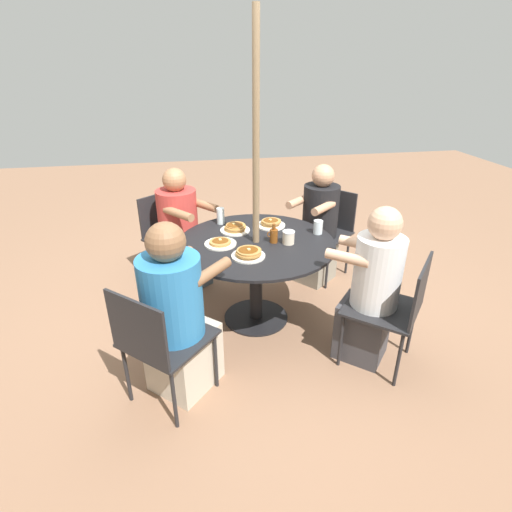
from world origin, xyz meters
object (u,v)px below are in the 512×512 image
object	(u,v)px
diner_west	(371,292)
drinking_glass_b	(318,227)
patio_chair_west	(395,305)
coffee_cup	(288,237)
patio_chair_east	(170,232)
drinking_glass_a	(221,216)
diner_south	(177,319)
syrup_bottle	(274,235)
patio_table	(256,258)
diner_east	(181,235)
pancake_plate_a	(220,243)
patio_chair_south	(158,339)
diner_north	(318,229)
pancake_plate_c	(248,254)
pancake_plate_d	(271,224)
patio_chair_north	(327,227)
pancake_plate_b	(235,228)

from	to	relation	value
diner_west	drinking_glass_b	distance (m)	0.73
patio_chair_west	coffee_cup	bearing A→B (deg)	83.53
patio_chair_east	drinking_glass_a	size ratio (longest dim) A/B	6.11
coffee_cup	patio_chair_east	bearing A→B (deg)	-44.90
diner_south	drinking_glass_b	world-z (taller)	diner_south
patio_chair_east	syrup_bottle	world-z (taller)	syrup_bottle
patio_table	patio_chair_west	bearing A→B (deg)	138.89
diner_east	drinking_glass_b	world-z (taller)	diner_east
diner_west	syrup_bottle	world-z (taller)	diner_west
patio_chair_west	pancake_plate_a	size ratio (longest dim) A/B	3.46
patio_chair_south	diner_south	bearing A→B (deg)	90.00
patio_chair_west	diner_west	distance (m)	0.18
syrup_bottle	patio_chair_east	bearing A→B (deg)	-47.12
diner_south	patio_chair_west	bearing A→B (deg)	40.84
diner_north	diner_south	distance (m)	1.83
patio_chair_east	pancake_plate_c	xyz separation A→B (m)	(-0.59, 1.09, 0.24)
pancake_plate_d	patio_chair_north	bearing A→B (deg)	-148.42
patio_chair_east	pancake_plate_d	distance (m)	1.05
diner_east	patio_chair_south	distance (m)	1.52
diner_north	diner_west	bearing A→B (deg)	139.60
patio_chair_north	patio_chair_west	bearing A→B (deg)	139.54
pancake_plate_a	pancake_plate_d	bearing A→B (deg)	-146.45
patio_chair_east	diner_east	world-z (taller)	diner_east
pancake_plate_b	drinking_glass_b	bearing A→B (deg)	165.53
pancake_plate_b	drinking_glass_b	size ratio (longest dim) A/B	2.22
patio_chair_north	pancake_plate_d	distance (m)	0.81
patio_chair_south	diner_west	world-z (taller)	diner_west
patio_chair_south	coffee_cup	distance (m)	1.24
pancake_plate_b	pancake_plate_c	xyz separation A→B (m)	(-0.03, 0.49, 0.00)
patio_chair_west	syrup_bottle	xyz separation A→B (m)	(0.69, -0.68, 0.27)
patio_chair_west	diner_west	bearing A→B (deg)	90.00
pancake_plate_a	pancake_plate_d	distance (m)	0.55
drinking_glass_a	syrup_bottle	bearing A→B (deg)	127.79
patio_chair_east	pancake_plate_a	xyz separation A→B (m)	(-0.41, 0.85, 0.23)
patio_table	diner_north	size ratio (longest dim) A/B	1.08
patio_chair_east	syrup_bottle	size ratio (longest dim) A/B	5.56
patio_table	diner_west	size ratio (longest dim) A/B	1.06
patio_chair_north	syrup_bottle	xyz separation A→B (m)	(0.71, 0.73, 0.27)
coffee_cup	diner_south	bearing A→B (deg)	35.02
patio_chair_north	diner_east	world-z (taller)	diner_east
drinking_glass_b	diner_north	bearing A→B (deg)	-109.71
patio_table	patio_chair_south	distance (m)	1.09
pancake_plate_b	patio_chair_south	bearing A→B (deg)	59.93
coffee_cup	drinking_glass_a	xyz separation A→B (m)	(0.47, -0.50, 0.02)
drinking_glass_a	diner_west	bearing A→B (deg)	131.80
pancake_plate_b	pancake_plate_c	size ratio (longest dim) A/B	1.00
patio_chair_north	drinking_glass_a	distance (m)	1.14
pancake_plate_a	patio_chair_east	bearing A→B (deg)	-64.28
pancake_plate_a	drinking_glass_a	world-z (taller)	drinking_glass_a
patio_table	pancake_plate_d	world-z (taller)	pancake_plate_d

